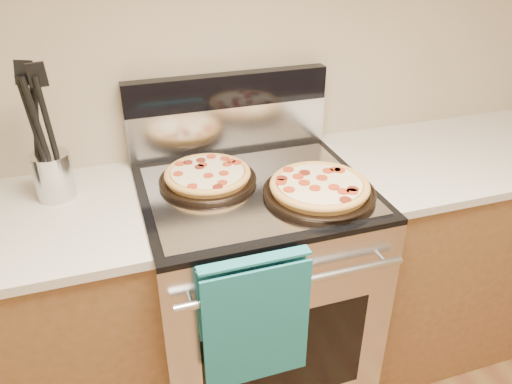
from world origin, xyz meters
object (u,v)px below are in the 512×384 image
object	(u,v)px
range_body	(254,293)
pepperoni_pizza_back	(208,176)
pepperoni_pizza_front	(319,188)
utensil_crock	(53,176)

from	to	relation	value
range_body	pepperoni_pizza_back	bearing A→B (deg)	153.78
range_body	pepperoni_pizza_front	bearing A→B (deg)	-35.84
pepperoni_pizza_back	pepperoni_pizza_front	xyz separation A→B (m)	(0.32, -0.20, 0.00)
pepperoni_pizza_back	range_body	bearing A→B (deg)	-26.22
range_body	utensil_crock	size ratio (longest dim) A/B	5.85
pepperoni_pizza_back	utensil_crock	distance (m)	0.50
range_body	utensil_crock	bearing A→B (deg)	166.00
utensil_crock	pepperoni_pizza_front	bearing A→B (deg)	-19.52
pepperoni_pizza_front	utensil_crock	world-z (taller)	utensil_crock
pepperoni_pizza_back	pepperoni_pizza_front	world-z (taller)	pepperoni_pizza_front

